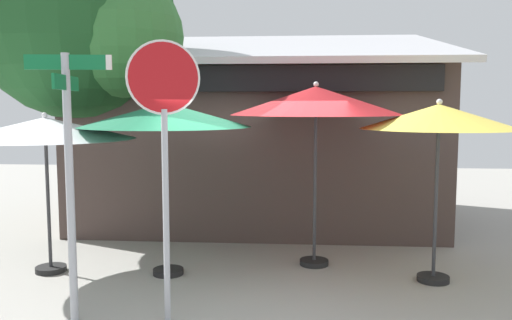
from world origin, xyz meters
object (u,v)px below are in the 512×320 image
at_px(patio_umbrella_crimson_right, 316,102).
at_px(patio_umbrella_mustard_far_right, 439,119).
at_px(street_sign_post, 69,160).
at_px(patio_umbrella_ivory_left, 45,129).
at_px(stop_sign, 164,127).
at_px(shade_tree, 83,23).
at_px(patio_umbrella_forest_green_center, 165,116).

height_order(patio_umbrella_crimson_right, patio_umbrella_mustard_far_right, patio_umbrella_crimson_right).
bearing_deg(patio_umbrella_crimson_right, street_sign_post, -140.12).
bearing_deg(patio_umbrella_ivory_left, stop_sign, -37.45).
xyz_separation_m(patio_umbrella_crimson_right, shade_tree, (-4.06, 1.31, 1.39)).
relative_size(patio_umbrella_ivory_left, patio_umbrella_mustard_far_right, 1.01).
bearing_deg(patio_umbrella_mustard_far_right, patio_umbrella_forest_green_center, 179.62).
distance_m(stop_sign, patio_umbrella_crimson_right, 2.87).
bearing_deg(patio_umbrella_ivory_left, patio_umbrella_mustard_far_right, -0.07).
height_order(patio_umbrella_ivory_left, shade_tree, shade_tree).
bearing_deg(shade_tree, patio_umbrella_forest_green_center, -44.91).
bearing_deg(patio_umbrella_crimson_right, shade_tree, 162.05).
bearing_deg(street_sign_post, shade_tree, 109.38).
bearing_deg(street_sign_post, patio_umbrella_ivory_left, 122.95).
xyz_separation_m(street_sign_post, patio_umbrella_forest_green_center, (0.65, 1.71, 0.44)).
distance_m(street_sign_post, stop_sign, 1.12).
bearing_deg(patio_umbrella_ivory_left, street_sign_post, -57.05).
distance_m(stop_sign, patio_umbrella_mustard_far_right, 3.73).
relative_size(street_sign_post, patio_umbrella_crimson_right, 1.08).
bearing_deg(street_sign_post, patio_umbrella_mustard_far_right, 20.92).
bearing_deg(street_sign_post, patio_umbrella_crimson_right, 39.88).
bearing_deg(shade_tree, patio_umbrella_ivory_left, -84.61).
xyz_separation_m(stop_sign, patio_umbrella_crimson_right, (1.72, 2.28, 0.29)).
xyz_separation_m(street_sign_post, shade_tree, (-1.28, 3.64, 2.04)).
height_order(patio_umbrella_mustard_far_right, shade_tree, shade_tree).
xyz_separation_m(patio_umbrella_forest_green_center, patio_umbrella_mustard_far_right, (3.75, -0.02, -0.03)).
xyz_separation_m(street_sign_post, stop_sign, (1.06, 0.04, 0.36)).
bearing_deg(patio_umbrella_mustard_far_right, street_sign_post, -159.08).
distance_m(patio_umbrella_crimson_right, shade_tree, 4.48).
distance_m(street_sign_post, patio_umbrella_ivory_left, 2.03).
height_order(patio_umbrella_ivory_left, patio_umbrella_mustard_far_right, patio_umbrella_mustard_far_right).
xyz_separation_m(stop_sign, patio_umbrella_forest_green_center, (-0.41, 1.67, 0.08)).
height_order(stop_sign, shade_tree, shade_tree).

